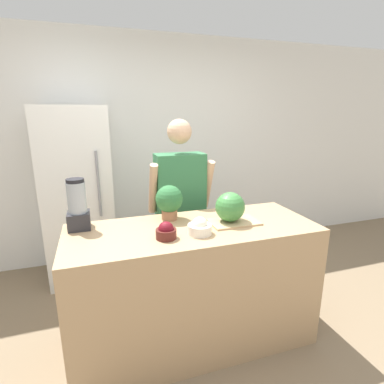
% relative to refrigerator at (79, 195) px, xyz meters
% --- Properties ---
extents(ground_plane, '(14.00, 14.00, 0.00)m').
position_rel_refrigerator_xyz_m(ground_plane, '(0.82, -1.66, -0.90)').
color(ground_plane, '#7F6B51').
extents(wall_back, '(8.00, 0.06, 2.60)m').
position_rel_refrigerator_xyz_m(wall_back, '(0.82, 0.37, 0.40)').
color(wall_back, white).
rests_on(wall_back, ground_plane).
extents(counter_island, '(1.78, 0.70, 0.94)m').
position_rel_refrigerator_xyz_m(counter_island, '(0.82, -1.31, -0.43)').
color(counter_island, tan).
rests_on(counter_island, ground_plane).
extents(refrigerator, '(0.67, 0.66, 1.80)m').
position_rel_refrigerator_xyz_m(refrigerator, '(0.00, 0.00, 0.00)').
color(refrigerator, white).
rests_on(refrigerator, ground_plane).
extents(person, '(0.59, 0.27, 1.68)m').
position_rel_refrigerator_xyz_m(person, '(0.91, -0.64, -0.04)').
color(person, '#4C608C').
rests_on(person, ground_plane).
extents(cutting_board, '(0.36, 0.23, 0.01)m').
position_rel_refrigerator_xyz_m(cutting_board, '(1.13, -1.33, 0.05)').
color(cutting_board, tan).
rests_on(cutting_board, counter_island).
extents(watermelon, '(0.22, 0.22, 0.22)m').
position_rel_refrigerator_xyz_m(watermelon, '(1.10, -1.31, 0.17)').
color(watermelon, '#3D7F3D').
rests_on(watermelon, cutting_board).
extents(bowl_cherries, '(0.13, 0.13, 0.11)m').
position_rel_refrigerator_xyz_m(bowl_cherries, '(0.59, -1.45, 0.09)').
color(bowl_cherries, '#511E19').
rests_on(bowl_cherries, counter_island).
extents(bowl_cream, '(0.16, 0.16, 0.12)m').
position_rel_refrigerator_xyz_m(bowl_cream, '(0.82, -1.44, 0.09)').
color(bowl_cream, white).
rests_on(bowl_cream, counter_island).
extents(blender, '(0.15, 0.15, 0.36)m').
position_rel_refrigerator_xyz_m(blender, '(0.05, -1.09, 0.21)').
color(blender, '#28282D').
rests_on(blender, counter_island).
extents(potted_plant, '(0.21, 0.21, 0.27)m').
position_rel_refrigerator_xyz_m(potted_plant, '(0.70, -1.10, 0.19)').
color(potted_plant, '#996647').
rests_on(potted_plant, counter_island).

